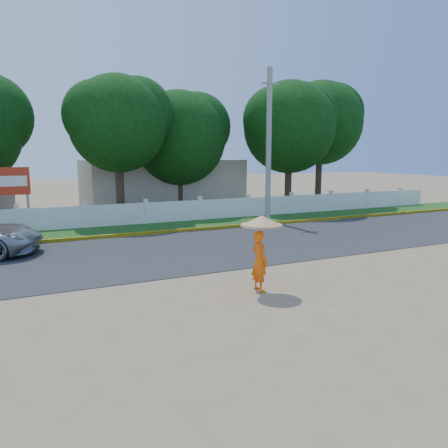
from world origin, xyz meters
The scene contains 10 objects.
ground centered at (0.00, 0.00, 0.00)m, with size 120.00×120.00×0.00m, color #9E8460.
road centered at (0.00, 4.50, 0.01)m, with size 60.00×7.00×0.02m, color #38383A.
grass_verge centered at (0.00, 9.75, 0.01)m, with size 60.00×3.50×0.03m, color #2D601E.
curb centered at (0.00, 8.05, 0.08)m, with size 40.00×0.18×0.16m, color yellow.
fence centered at (0.00, 11.20, 0.55)m, with size 40.00×0.10×1.10m, color silver.
building_near centered at (3.00, 18.00, 1.60)m, with size 10.00×6.00×3.20m, color #B7AD99.
utility_pole centered at (6.02, 9.10, 3.95)m, with size 0.28×0.28×7.91m, color gray.
monk_with_parasol centered at (-0.44, -1.07, 1.29)m, with size 1.09×1.09×1.99m.
billboard centered at (-6.57, 12.30, 2.14)m, with size 2.50×0.13×2.95m.
tree_row centered at (4.00, 14.11, 5.07)m, with size 27.60×7.98×8.63m.
Camera 1 is at (-6.09, -10.56, 3.51)m, focal length 35.00 mm.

